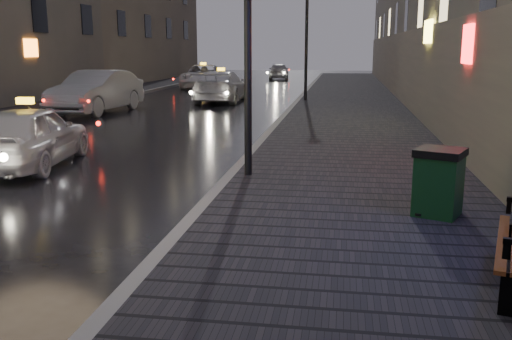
{
  "coord_description": "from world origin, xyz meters",
  "views": [
    {
      "loc": [
        3.62,
        -4.5,
        2.54
      ],
      "look_at": [
        2.43,
        3.22,
        0.85
      ],
      "focal_mm": 40.0,
      "sensor_mm": 36.0,
      "label": 1
    }
  ],
  "objects_px": {
    "trash_bin": "(439,182)",
    "taxi_mid": "(221,86)",
    "car_left_mid": "(97,92)",
    "taxi_near": "(28,136)",
    "car_far": "(279,71)",
    "lamp_far": "(307,25)",
    "taxi_far": "(204,76)"
  },
  "relations": [
    {
      "from": "trash_bin",
      "to": "taxi_mid",
      "type": "bearing_deg",
      "value": 134.62
    },
    {
      "from": "car_left_mid",
      "to": "taxi_near",
      "type": "bearing_deg",
      "value": -68.59
    },
    {
      "from": "trash_bin",
      "to": "car_far",
      "type": "bearing_deg",
      "value": 123.22
    },
    {
      "from": "lamp_far",
      "to": "taxi_far",
      "type": "distance_m",
      "value": 11.58
    },
    {
      "from": "taxi_near",
      "to": "taxi_far",
      "type": "relative_size",
      "value": 0.76
    },
    {
      "from": "trash_bin",
      "to": "taxi_far",
      "type": "bearing_deg",
      "value": 133.86
    },
    {
      "from": "trash_bin",
      "to": "taxi_near",
      "type": "height_order",
      "value": "taxi_near"
    },
    {
      "from": "trash_bin",
      "to": "car_left_mid",
      "type": "xyz_separation_m",
      "value": [
        -11.01,
        13.03,
        0.18
      ]
    },
    {
      "from": "trash_bin",
      "to": "car_left_mid",
      "type": "bearing_deg",
      "value": 153.46
    },
    {
      "from": "car_left_mid",
      "to": "taxi_mid",
      "type": "bearing_deg",
      "value": 58.17
    },
    {
      "from": "taxi_near",
      "to": "taxi_mid",
      "type": "height_order",
      "value": "taxi_mid"
    },
    {
      "from": "lamp_far",
      "to": "trash_bin",
      "type": "bearing_deg",
      "value": -80.19
    },
    {
      "from": "taxi_far",
      "to": "car_far",
      "type": "height_order",
      "value": "taxi_far"
    },
    {
      "from": "lamp_far",
      "to": "car_left_mid",
      "type": "xyz_separation_m",
      "value": [
        -7.86,
        -5.2,
        -2.67
      ]
    },
    {
      "from": "trash_bin",
      "to": "car_left_mid",
      "type": "height_order",
      "value": "car_left_mid"
    },
    {
      "from": "lamp_far",
      "to": "taxi_far",
      "type": "height_order",
      "value": "lamp_far"
    },
    {
      "from": "trash_bin",
      "to": "taxi_mid",
      "type": "relative_size",
      "value": 0.19
    },
    {
      "from": "taxi_far",
      "to": "car_far",
      "type": "bearing_deg",
      "value": 65.5
    },
    {
      "from": "taxi_near",
      "to": "car_left_mid",
      "type": "height_order",
      "value": "car_left_mid"
    },
    {
      "from": "taxi_near",
      "to": "car_left_mid",
      "type": "bearing_deg",
      "value": -81.33
    },
    {
      "from": "car_left_mid",
      "to": "taxi_far",
      "type": "distance_m",
      "value": 14.02
    },
    {
      "from": "taxi_mid",
      "to": "taxi_far",
      "type": "bearing_deg",
      "value": -72.09
    },
    {
      "from": "lamp_far",
      "to": "car_far",
      "type": "relative_size",
      "value": 1.37
    },
    {
      "from": "car_left_mid",
      "to": "taxi_mid",
      "type": "height_order",
      "value": "car_left_mid"
    },
    {
      "from": "taxi_mid",
      "to": "taxi_far",
      "type": "xyz_separation_m",
      "value": [
        -3.04,
        8.82,
        0.0
      ]
    },
    {
      "from": "taxi_near",
      "to": "car_far",
      "type": "relative_size",
      "value": 1.04
    },
    {
      "from": "taxi_near",
      "to": "lamp_far",
      "type": "bearing_deg",
      "value": -115.38
    },
    {
      "from": "car_left_mid",
      "to": "taxi_mid",
      "type": "distance_m",
      "value": 6.47
    },
    {
      "from": "lamp_far",
      "to": "taxi_mid",
      "type": "relative_size",
      "value": 1.05
    },
    {
      "from": "car_left_mid",
      "to": "taxi_far",
      "type": "xyz_separation_m",
      "value": [
        0.85,
        13.99,
        -0.09
      ]
    },
    {
      "from": "taxi_near",
      "to": "car_far",
      "type": "height_order",
      "value": "taxi_near"
    },
    {
      "from": "taxi_near",
      "to": "car_left_mid",
      "type": "relative_size",
      "value": 0.8
    }
  ]
}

